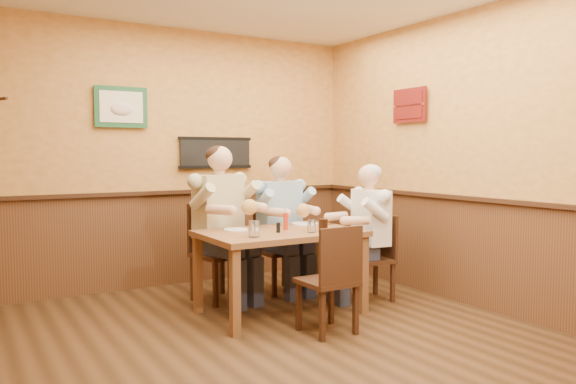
% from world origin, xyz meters
% --- Properties ---
extents(room, '(5.02, 5.03, 2.81)m').
position_xyz_m(room, '(0.14, 0.17, 1.69)').
color(room, '#321F0F').
rests_on(room, ground).
extents(dining_table, '(1.40, 0.90, 0.75)m').
position_xyz_m(dining_table, '(0.80, 0.91, 0.66)').
color(dining_table, brown).
rests_on(dining_table, ground).
extents(chair_back_left, '(0.53, 0.53, 0.95)m').
position_xyz_m(chair_back_left, '(0.50, 1.60, 0.48)').
color(chair_back_left, '#3C2213').
rests_on(chair_back_left, ground).
extents(chair_back_right, '(0.43, 0.43, 0.89)m').
position_xyz_m(chair_back_right, '(1.19, 1.60, 0.44)').
color(chair_back_right, '#3C2213').
rests_on(chair_back_right, ground).
extents(chair_right_end, '(0.44, 0.44, 0.84)m').
position_xyz_m(chair_right_end, '(1.79, 0.85, 0.42)').
color(chair_right_end, '#3C2213').
rests_on(chair_right_end, ground).
extents(chair_near_side, '(0.41, 0.41, 0.88)m').
position_xyz_m(chair_near_side, '(0.84, 0.24, 0.44)').
color(chair_near_side, '#3C2213').
rests_on(chair_near_side, ground).
extents(diner_tan_shirt, '(0.76, 0.76, 1.36)m').
position_xyz_m(diner_tan_shirt, '(0.50, 1.60, 0.68)').
color(diner_tan_shirt, beige).
rests_on(diner_tan_shirt, ground).
extents(diner_blue_polo, '(0.61, 0.61, 1.27)m').
position_xyz_m(diner_blue_polo, '(1.19, 1.60, 0.64)').
color(diner_blue_polo, '#88ADCC').
rests_on(diner_blue_polo, ground).
extents(diner_white_elder, '(0.63, 0.63, 1.20)m').
position_xyz_m(diner_white_elder, '(1.79, 0.85, 0.60)').
color(diner_white_elder, white).
rests_on(diner_white_elder, ground).
extents(water_glass_left, '(0.09, 0.09, 0.14)m').
position_xyz_m(water_glass_left, '(0.42, 0.70, 0.82)').
color(water_glass_left, white).
rests_on(water_glass_left, dining_table).
extents(water_glass_mid, '(0.09, 0.09, 0.11)m').
position_xyz_m(water_glass_mid, '(0.99, 0.69, 0.81)').
color(water_glass_mid, silver).
rests_on(water_glass_mid, dining_table).
extents(cola_tumbler, '(0.11, 0.11, 0.11)m').
position_xyz_m(cola_tumbler, '(1.11, 0.68, 0.81)').
color(cola_tumbler, black).
rests_on(cola_tumbler, dining_table).
extents(hot_sauce_bottle, '(0.05, 0.05, 0.17)m').
position_xyz_m(hot_sauce_bottle, '(0.87, 0.95, 0.84)').
color(hot_sauce_bottle, red).
rests_on(hot_sauce_bottle, dining_table).
extents(salt_shaker, '(0.04, 0.04, 0.08)m').
position_xyz_m(salt_shaker, '(0.57, 0.95, 0.79)').
color(salt_shaker, silver).
rests_on(salt_shaker, dining_table).
extents(pepper_shaker, '(0.04, 0.04, 0.09)m').
position_xyz_m(pepper_shaker, '(0.72, 0.82, 0.79)').
color(pepper_shaker, black).
rests_on(pepper_shaker, dining_table).
extents(plate_far_left, '(0.27, 0.27, 0.01)m').
position_xyz_m(plate_far_left, '(0.46, 1.13, 0.76)').
color(plate_far_left, white).
rests_on(plate_far_left, dining_table).
extents(plate_far_right, '(0.26, 0.26, 0.02)m').
position_xyz_m(plate_far_right, '(1.22, 1.16, 0.76)').
color(plate_far_right, white).
rests_on(plate_far_right, dining_table).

